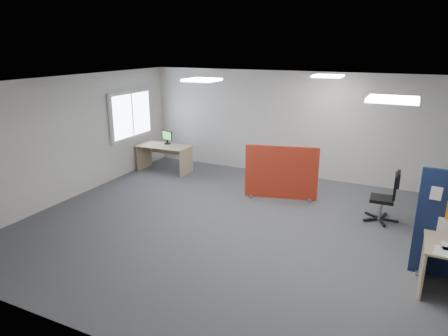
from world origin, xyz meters
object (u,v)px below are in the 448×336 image
at_px(red_divider, 281,173).
at_px(office_chair, 388,194).
at_px(second_desk, 165,152).
at_px(monitor_second, 167,137).

height_order(red_divider, office_chair, red_divider).
xyz_separation_m(second_desk, monitor_second, (-0.01, 0.13, 0.39)).
distance_m(red_divider, monitor_second, 3.56).
height_order(red_divider, monitor_second, red_divider).
xyz_separation_m(monitor_second, office_chair, (5.71, -1.05, -0.35)).
xyz_separation_m(red_divider, monitor_second, (-3.47, 0.74, 0.34)).
distance_m(second_desk, monitor_second, 0.41).
xyz_separation_m(second_desk, office_chair, (5.70, -0.92, 0.03)).
bearing_deg(second_desk, monitor_second, 93.34).
bearing_deg(monitor_second, second_desk, -68.60).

